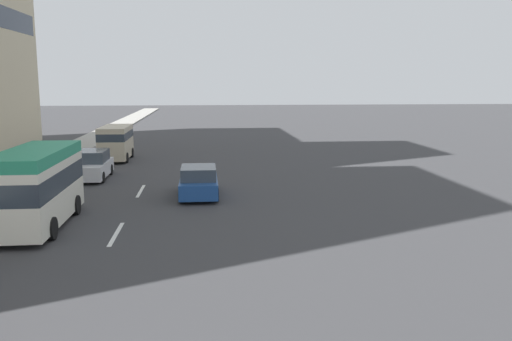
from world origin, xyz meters
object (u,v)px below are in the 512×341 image
(car_second, at_px, (199,182))
(car_fourth, at_px, (92,166))
(minibus_lead, at_px, (37,185))
(van_third, at_px, (116,141))

(car_second, xyz_separation_m, car_fourth, (5.63, 6.32, 0.05))
(car_fourth, bearing_deg, car_second, 48.32)
(minibus_lead, relative_size, van_third, 1.35)
(minibus_lead, distance_m, van_third, 18.37)
(minibus_lead, bearing_deg, car_fourth, -179.61)
(car_second, height_order, van_third, van_third)
(minibus_lead, distance_m, car_second, 8.11)
(car_second, bearing_deg, van_third, 24.71)
(minibus_lead, relative_size, car_fourth, 1.45)
(minibus_lead, relative_size, car_second, 1.55)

